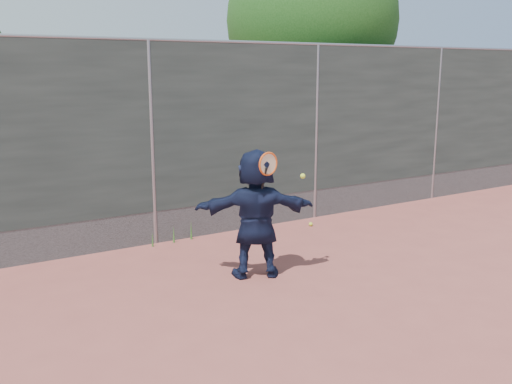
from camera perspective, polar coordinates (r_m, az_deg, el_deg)
ground at (r=5.92m, az=2.83°, el=-13.77°), size 80.00×80.00×0.00m
player at (r=7.14m, az=0.00°, el=-2.15°), size 1.59×1.05×1.64m
ball_ground at (r=9.65m, az=5.49°, el=-3.22°), size 0.07×0.07×0.07m
fence at (r=8.51m, az=-10.40°, el=5.19°), size 20.00×0.06×3.03m
swing_action at (r=6.91m, az=1.56°, el=2.55°), size 0.74×0.14×0.51m
tree_right at (r=12.76m, az=6.14°, el=16.17°), size 3.78×3.60×5.39m
weed_clump at (r=8.80m, az=-7.97°, el=-4.14°), size 0.68×0.07×0.30m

